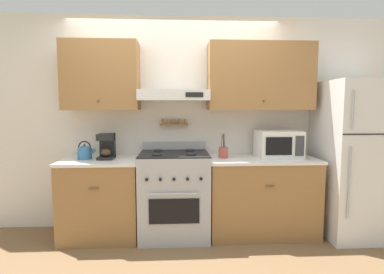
% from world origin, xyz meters
% --- Properties ---
extents(ground_plane, '(16.00, 16.00, 0.00)m').
position_xyz_m(ground_plane, '(0.00, 0.00, 0.00)').
color(ground_plane, brown).
extents(wall_back, '(5.20, 0.46, 2.55)m').
position_xyz_m(wall_back, '(0.08, 0.60, 1.46)').
color(wall_back, silver).
rests_on(wall_back, ground_plane).
extents(counter_left, '(0.87, 0.64, 0.89)m').
position_xyz_m(counter_left, '(-0.82, 0.33, 0.45)').
color(counter_left, olive).
rests_on(counter_left, ground_plane).
extents(counter_right, '(1.24, 0.64, 0.89)m').
position_xyz_m(counter_right, '(1.01, 0.33, 0.45)').
color(counter_right, olive).
rests_on(counter_right, ground_plane).
extents(stove_range, '(0.77, 0.68, 1.05)m').
position_xyz_m(stove_range, '(0.00, 0.31, 0.48)').
color(stove_range, '#ADAFB5').
rests_on(stove_range, ground_plane).
extents(refrigerator, '(0.70, 0.78, 1.76)m').
position_xyz_m(refrigerator, '(2.04, 0.25, 0.88)').
color(refrigerator, white).
rests_on(refrigerator, ground_plane).
extents(tea_kettle, '(0.20, 0.16, 0.21)m').
position_xyz_m(tea_kettle, '(-1.00, 0.34, 0.97)').
color(tea_kettle, teal).
rests_on(tea_kettle, counter_left).
extents(coffee_maker, '(0.17, 0.23, 0.28)m').
position_xyz_m(coffee_maker, '(-0.76, 0.37, 1.04)').
color(coffee_maker, black).
rests_on(coffee_maker, counter_left).
extents(microwave, '(0.49, 0.39, 0.31)m').
position_xyz_m(microwave, '(1.21, 0.36, 1.04)').
color(microwave, white).
rests_on(microwave, counter_right).
extents(utensil_crock, '(0.11, 0.11, 0.28)m').
position_xyz_m(utensil_crock, '(0.56, 0.34, 0.96)').
color(utensil_crock, '#B24C42').
rests_on(utensil_crock, counter_right).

